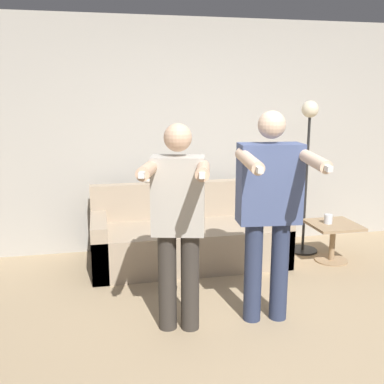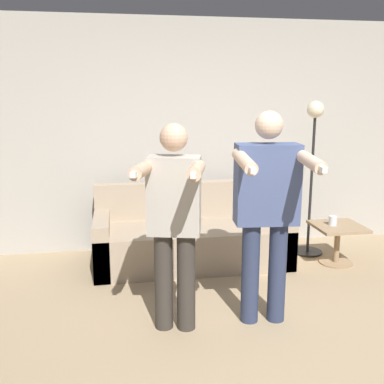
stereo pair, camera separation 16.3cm
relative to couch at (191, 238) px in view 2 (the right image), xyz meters
name	(u,v)px [view 2 (the right image)]	position (x,y,z in m)	size (l,w,h in m)	color
ground_plane	(274,358)	(0.26, -1.88, -0.27)	(16.00, 16.00, 0.00)	tan
wall_back	(205,136)	(0.26, 0.58, 1.03)	(10.00, 0.05, 2.60)	#B7B2A8
couch	(191,238)	(0.00, 0.00, 0.00)	(2.03, 0.84, 0.82)	tan
person_left	(174,217)	(-0.36, -1.37, 0.63)	(0.56, 0.75, 1.57)	#38332D
person_right	(267,204)	(0.35, -1.37, 0.70)	(0.59, 0.71, 1.66)	#2D3856
cat	(175,175)	(-0.13, 0.31, 0.64)	(0.49, 0.14, 0.19)	silver
floor_lamp	(313,154)	(1.36, 0.07, 0.87)	(0.33, 0.33, 1.71)	black
side_table	(338,236)	(1.52, -0.29, 0.04)	(0.50, 0.50, 0.42)	#A38460
cup	(333,221)	(1.46, -0.28, 0.20)	(0.09, 0.09, 0.10)	silver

